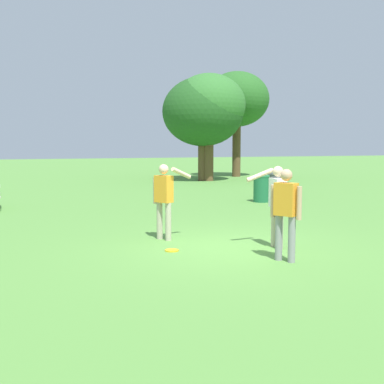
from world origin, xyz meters
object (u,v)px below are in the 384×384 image
object	(u,v)px
person_thrower	(286,209)
frisbee	(172,250)
trash_can_beside_table	(261,189)
tree_broad_center	(209,106)
person_bystander	(277,200)
trash_can_further_along	(275,185)
tree_tall_left	(203,112)
tree_far_right	(237,100)
person_catcher	(164,196)

from	to	relation	value
person_thrower	frisbee	distance (m)	2.39
frisbee	trash_can_beside_table	xyz separation A→B (m)	(5.47, 6.48, 0.47)
trash_can_beside_table	tree_broad_center	size ratio (longest dim) A/B	0.16
person_bystander	trash_can_further_along	bearing A→B (deg)	60.17
person_bystander	tree_tall_left	world-z (taller)	tree_tall_left
person_thrower	trash_can_beside_table	bearing A→B (deg)	64.31
tree_tall_left	tree_far_right	world-z (taller)	tree_far_right
trash_can_beside_table	tree_far_right	size ratio (longest dim) A/B	0.15
frisbee	trash_can_beside_table	distance (m)	8.49
person_bystander	trash_can_beside_table	bearing A→B (deg)	63.81
person_catcher	trash_can_further_along	distance (m)	9.11
person_thrower	frisbee	world-z (taller)	person_thrower
trash_can_beside_table	tree_tall_left	bearing A→B (deg)	80.21
frisbee	trash_can_further_along	size ratio (longest dim) A/B	0.28
tree_broad_center	tree_tall_left	bearing A→B (deg)	132.73
person_thrower	trash_can_further_along	size ratio (longest dim) A/B	1.71
person_thrower	tree_broad_center	distance (m)	18.99
person_thrower	person_catcher	xyz separation A→B (m)	(-1.43, 2.62, 0.02)
frisbee	trash_can_further_along	world-z (taller)	trash_can_further_along
person_bystander	tree_broad_center	bearing A→B (deg)	72.12
frisbee	tree_tall_left	distance (m)	18.47
trash_can_beside_table	trash_can_further_along	bearing A→B (deg)	42.20
person_catcher	tree_far_right	xyz separation A→B (m)	(10.25, 17.86, 3.83)
trash_can_further_along	tree_tall_left	size ratio (longest dim) A/B	0.17
frisbee	tree_broad_center	xyz separation A→B (m)	(7.46, 16.29, 4.17)
trash_can_beside_table	tree_tall_left	size ratio (longest dim) A/B	0.17
person_bystander	tree_far_right	xyz separation A→B (m)	(8.40, 19.45, 3.83)
frisbee	tree_far_right	bearing A→B (deg)	61.18
tree_tall_left	tree_broad_center	distance (m)	0.51
person_thrower	trash_can_beside_table	size ratio (longest dim) A/B	1.71
person_bystander	trash_can_beside_table	xyz separation A→B (m)	(3.42, 6.95, -0.48)
frisbee	person_bystander	bearing A→B (deg)	-12.67
person_catcher	trash_can_beside_table	bearing A→B (deg)	45.46
person_bystander	tree_far_right	size ratio (longest dim) A/B	0.25
tree_far_right	tree_tall_left	bearing A→B (deg)	-143.23
person_catcher	frisbee	xyz separation A→B (m)	(-0.20, -1.13, -0.95)
tree_far_right	trash_can_further_along	bearing A→B (deg)	-108.40
person_thrower	person_bystander	bearing A→B (deg)	67.81
trash_can_further_along	tree_broad_center	distance (m)	9.53
tree_tall_left	trash_can_beside_table	bearing A→B (deg)	-99.79
person_catcher	tree_far_right	distance (m)	20.94
person_thrower	person_bystander	distance (m)	1.10
person_bystander	tree_far_right	world-z (taller)	tree_far_right
trash_can_beside_table	person_bystander	bearing A→B (deg)	-116.19
person_catcher	tree_broad_center	bearing A→B (deg)	64.42
person_catcher	person_bystander	distance (m)	2.44
person_catcher	person_bystander	bearing A→B (deg)	-40.72
person_catcher	trash_can_beside_table	world-z (taller)	person_catcher
person_thrower	trash_can_further_along	bearing A→B (deg)	60.98
person_catcher	person_bystander	xyz separation A→B (m)	(1.85, -1.59, 0.00)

